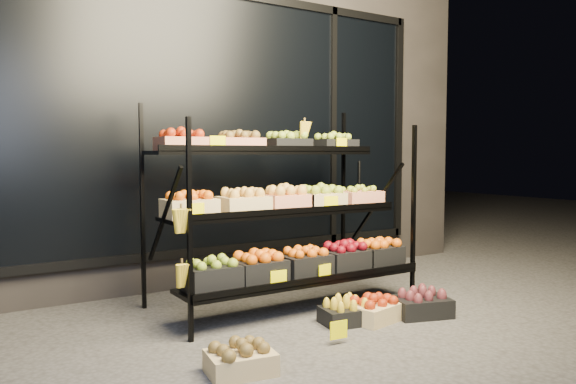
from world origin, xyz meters
TOP-DOWN VIEW (x-y plane):
  - ground at (0.00, 0.00)m, footprint 24.00×24.00m
  - building at (0.00, 2.59)m, footprint 6.00×2.08m
  - display_rack at (-0.01, 0.60)m, footprint 2.18×1.02m
  - tag_floor_a at (-0.23, -0.40)m, footprint 0.13×0.01m
  - floor_crate_left at (-1.00, -0.48)m, footprint 0.41×0.33m
  - floor_crate_midleft at (0.10, -0.06)m, footprint 0.40×0.32m
  - floor_crate_midright at (0.32, -0.13)m, footprint 0.44×0.36m
  - floor_crate_right at (0.72, -0.22)m, footprint 0.49×0.42m

SIDE VIEW (x-z plane):
  - ground at x=0.00m, z-range 0.00..0.00m
  - tag_floor_a at x=-0.23m, z-range 0.00..0.12m
  - floor_crate_midleft at x=0.10m, z-range -0.01..0.18m
  - floor_crate_left at x=-1.00m, z-range -0.01..0.19m
  - floor_crate_midright at x=0.32m, z-range -0.01..0.19m
  - floor_crate_right at x=0.72m, z-range -0.01..0.20m
  - display_rack at x=-0.01m, z-range -0.04..1.62m
  - building at x=0.00m, z-range 0.00..3.50m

